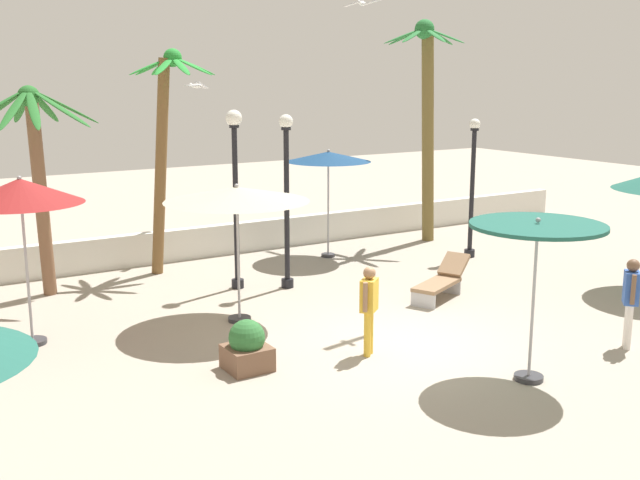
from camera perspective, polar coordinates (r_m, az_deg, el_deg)
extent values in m
plane|color=#9E9384|center=(13.91, 6.35, -7.79)|extent=(56.00, 56.00, 0.00)
cube|color=silver|center=(20.66, -7.87, -0.02)|extent=(25.20, 0.30, 0.82)
cylinder|color=#333338|center=(12.74, 15.32, -9.88)|extent=(0.46, 0.46, 0.08)
cylinder|color=#A5A5AD|center=(12.35, 15.64, -4.61)|extent=(0.05, 0.05, 2.52)
cylinder|color=#1E594C|center=(12.06, 15.97, 1.04)|extent=(2.07, 2.07, 0.06)
sphere|color=#99999E|center=(12.04, 15.99, 1.44)|extent=(0.08, 0.08, 0.08)
cylinder|color=#333338|center=(14.80, -20.67, -7.12)|extent=(0.49, 0.49, 0.08)
cylinder|color=#A5A5AD|center=(14.45, -21.04, -2.37)|extent=(0.05, 0.05, 2.61)
cone|color=maroon|center=(14.17, -21.49, 3.43)|extent=(2.15, 2.15, 0.44)
sphere|color=#99999E|center=(14.14, -21.56, 4.33)|extent=(0.08, 0.08, 0.08)
cylinder|color=#333338|center=(15.18, -6.03, -5.89)|extent=(0.46, 0.46, 0.08)
cylinder|color=#A5A5AD|center=(14.86, -6.13, -1.56)|extent=(0.05, 0.05, 2.44)
cone|color=#B7AD93|center=(14.61, -6.24, 3.43)|extent=(2.80, 2.80, 0.28)
sphere|color=#99999E|center=(14.59, -6.26, 4.06)|extent=(0.08, 0.08, 0.08)
cylinder|color=#333338|center=(20.38, 0.61, -1.14)|extent=(0.37, 0.37, 0.08)
cylinder|color=#A5A5AD|center=(20.13, 0.62, 2.34)|extent=(0.05, 0.05, 2.60)
cone|color=navy|center=(19.94, 0.63, 6.25)|extent=(2.23, 2.23, 0.26)
sphere|color=#99999E|center=(19.92, 0.63, 6.69)|extent=(0.08, 0.08, 0.08)
cylinder|color=brown|center=(17.51, -20.13, 2.97)|extent=(0.38, 0.29, 4.32)
sphere|color=#236426|center=(17.30, -20.95, 10.00)|extent=(0.46, 0.46, 0.46)
ellipsoid|color=#236426|center=(17.56, -18.40, 9.40)|extent=(1.44, 0.34, 0.80)
ellipsoid|color=#236426|center=(18.04, -19.89, 9.35)|extent=(0.97, 1.29, 0.80)
ellipsoid|color=#236426|center=(18.08, -21.44, 9.24)|extent=(0.23, 1.43, 0.80)
ellipsoid|color=#236426|center=(17.86, -22.77, 9.11)|extent=(1.00, 1.27, 0.80)
ellipsoid|color=#236426|center=(16.59, -21.95, 9.02)|extent=(0.96, 1.29, 0.80)
ellipsoid|color=#236426|center=(16.52, -20.63, 9.11)|extent=(0.35, 1.44, 0.80)
ellipsoid|color=#236426|center=(16.82, -18.79, 9.28)|extent=(1.05, 1.23, 0.80)
cylinder|color=brown|center=(22.17, 8.06, 7.56)|extent=(0.57, 0.34, 6.00)
sphere|color=#256F33|center=(21.99, 7.81, 15.34)|extent=(0.55, 0.55, 0.55)
ellipsoid|color=#256F33|center=(22.40, 8.90, 14.78)|extent=(1.13, 0.31, 0.47)
ellipsoid|color=#256F33|center=(22.57, 7.86, 14.79)|extent=(0.89, 0.97, 0.47)
ellipsoid|color=#256F33|center=(22.26, 6.41, 14.87)|extent=(0.62, 1.11, 0.47)
ellipsoid|color=#256F33|center=(21.85, 6.25, 14.92)|extent=(1.10, 0.66, 0.47)
ellipsoid|color=#256F33|center=(21.48, 6.99, 14.95)|extent=(1.12, 0.58, 0.47)
ellipsoid|color=#256F33|center=(21.47, 8.59, 14.91)|extent=(0.39, 1.14, 0.47)
ellipsoid|color=#256F33|center=(21.83, 9.33, 14.84)|extent=(0.80, 1.03, 0.47)
cylinder|color=brown|center=(18.72, -11.82, 5.30)|extent=(0.68, 0.27, 5.15)
sphere|color=#258B31|center=(18.74, -10.96, 13.23)|extent=(0.43, 0.43, 0.43)
ellipsoid|color=#258B31|center=(18.89, -9.32, 12.69)|extent=(1.03, 0.30, 0.47)
ellipsoid|color=#258B31|center=(19.24, -10.31, 12.64)|extent=(0.85, 0.88, 0.47)
ellipsoid|color=#258B31|center=(19.21, -11.75, 12.58)|extent=(0.35, 1.04, 0.47)
ellipsoid|color=#258B31|center=(19.02, -12.37, 12.56)|extent=(0.79, 0.92, 0.47)
ellipsoid|color=#258B31|center=(18.63, -12.59, 12.57)|extent=(1.04, 0.35, 0.47)
ellipsoid|color=#258B31|center=(18.24, -11.58, 12.63)|extent=(0.84, 0.88, 0.47)
ellipsoid|color=#258B31|center=(18.23, -10.36, 12.68)|extent=(0.23, 1.02, 0.47)
ellipsoid|color=#258B31|center=(18.46, -9.48, 12.70)|extent=(0.77, 0.93, 0.47)
cylinder|color=black|center=(17.49, -6.17, -3.26)|extent=(0.28, 0.28, 0.20)
cylinder|color=black|center=(17.12, -6.30, 2.32)|extent=(0.12, 0.12, 3.65)
cylinder|color=black|center=(16.90, -6.44, 8.43)|extent=(0.22, 0.22, 0.06)
sphere|color=white|center=(16.89, -6.46, 9.05)|extent=(0.36, 0.36, 0.36)
cylinder|color=black|center=(17.45, -2.45, -3.23)|extent=(0.28, 0.28, 0.20)
cylinder|color=black|center=(17.08, -2.50, 2.28)|extent=(0.12, 0.12, 3.60)
cylinder|color=black|center=(16.86, -2.56, 8.31)|extent=(0.22, 0.22, 0.06)
sphere|color=white|center=(16.85, -2.56, 8.85)|extent=(0.31, 0.31, 0.31)
cylinder|color=black|center=(20.75, 11.10, -0.96)|extent=(0.28, 0.28, 0.20)
cylinder|color=black|center=(20.45, 11.28, 3.38)|extent=(0.12, 0.12, 3.38)
cylinder|color=black|center=(20.27, 11.48, 8.10)|extent=(0.22, 0.22, 0.06)
sphere|color=white|center=(20.26, 11.50, 8.49)|extent=(0.28, 0.28, 0.28)
cube|color=#B7B7BC|center=(16.05, 7.71, -4.43)|extent=(0.27, 0.52, 0.35)
cube|color=#B7B7BC|center=(17.19, 9.61, -3.38)|extent=(0.27, 0.52, 0.35)
cube|color=#8C6B4C|center=(16.57, 8.71, -3.30)|extent=(1.50, 1.08, 0.08)
cube|color=#8C6B4C|center=(17.29, 9.98, -1.78)|extent=(0.76, 0.74, 0.43)
cylinder|color=silver|center=(14.52, 22.06, -6.06)|extent=(0.12, 0.12, 0.82)
cylinder|color=silver|center=(14.67, 21.99, -5.87)|extent=(0.12, 0.12, 0.82)
cube|color=#3359B2|center=(14.40, 22.24, -3.31)|extent=(0.43, 0.42, 0.58)
sphere|color=brown|center=(14.31, 22.37, -1.76)|extent=(0.22, 0.22, 0.22)
cylinder|color=brown|center=(14.17, 22.37, -3.45)|extent=(0.08, 0.08, 0.52)
cylinder|color=brown|center=(14.63, 22.14, -2.96)|extent=(0.08, 0.08, 0.52)
cylinder|color=gold|center=(13.17, 3.56, -7.05)|extent=(0.12, 0.12, 0.79)
cylinder|color=gold|center=(13.32, 3.75, -6.84)|extent=(0.12, 0.12, 0.79)
cube|color=gold|center=(13.04, 3.69, -4.13)|extent=(0.43, 0.41, 0.56)
sphere|color=#936B4C|center=(12.94, 3.72, -2.47)|extent=(0.22, 0.22, 0.22)
cylinder|color=#936B4C|center=(12.81, 3.40, -4.29)|extent=(0.08, 0.08, 0.51)
cylinder|color=#936B4C|center=(13.25, 3.98, -3.74)|extent=(0.08, 0.08, 0.51)
ellipsoid|color=white|center=(20.69, -9.21, 11.29)|extent=(0.30, 0.32, 0.12)
sphere|color=white|center=(20.76, -9.64, 11.36)|extent=(0.10, 0.10, 0.10)
cube|color=silver|center=(20.42, -9.58, 11.33)|extent=(0.54, 0.50, 0.03)
cube|color=silver|center=(20.96, -8.85, 11.37)|extent=(0.53, 0.49, 0.20)
ellipsoid|color=white|center=(22.63, 3.19, 17.23)|extent=(0.34, 0.21, 0.12)
sphere|color=white|center=(22.49, 2.92, 17.34)|extent=(0.10, 0.10, 0.10)
cube|color=silver|center=(22.43, 3.88, 17.31)|extent=(0.33, 0.65, 0.14)
cube|color=silver|center=(22.82, 2.52, 17.24)|extent=(0.33, 0.65, 0.15)
cube|color=brown|center=(12.71, -5.46, -8.76)|extent=(0.70, 0.70, 0.40)
sphere|color=#2D6B33|center=(12.59, -5.49, -7.27)|extent=(0.60, 0.60, 0.60)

